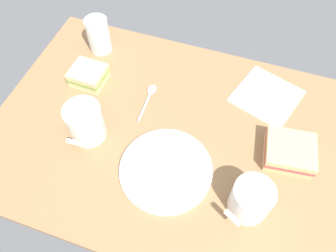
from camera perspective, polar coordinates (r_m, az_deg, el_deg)
name	(u,v)px	position (r cm, az deg, el deg)	size (l,w,h in cm)	color
tabletop	(168,134)	(82.84, 0.00, -1.50)	(90.00, 64.00, 2.00)	#936D47
plate_of_food	(166,170)	(76.38, -0.37, -7.69)	(21.83, 21.83, 1.20)	white
coffee_mug_black	(251,199)	(71.52, 14.38, -12.41)	(9.18, 10.99, 8.83)	white
coffee_mug_milky	(85,122)	(80.00, -14.36, 0.66)	(8.84, 11.18, 10.02)	silver
sandwich_main	(290,152)	(81.91, 20.62, -4.28)	(12.52, 11.52, 4.40)	#DBB77A
sandwich_side	(88,75)	(93.23, -13.85, 8.67)	(9.31, 8.45, 4.40)	beige
glass_of_milk	(99,36)	(99.87, -12.09, 15.19)	(6.54, 6.54, 10.48)	silver
spoon	(149,96)	(88.29, -3.38, 5.23)	(2.50, 12.74, 0.80)	silver
paper_napkin	(267,96)	(92.52, 16.97, 5.08)	(15.80, 15.80, 0.30)	white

